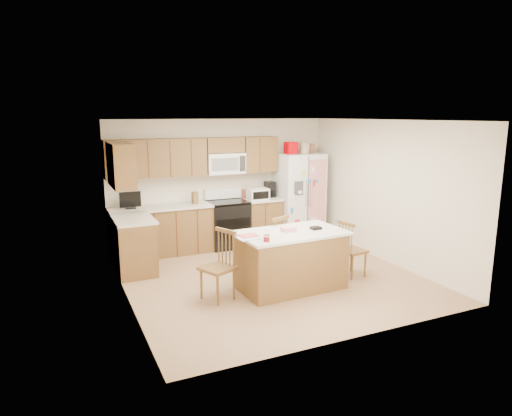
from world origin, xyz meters
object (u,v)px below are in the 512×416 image
island (291,260)px  windsor_chair_right (351,250)px  refrigerator (299,196)px  windsor_chair_left (219,267)px  stove (228,223)px  windsor_chair_back (273,247)px

island → windsor_chair_right: 1.15m
refrigerator → windsor_chair_right: 2.43m
windsor_chair_left → windsor_chair_right: (2.27, 0.01, -0.04)m
stove → windsor_chair_left: bearing=-113.6°
island → windsor_chair_back: windsor_chair_back is taller
refrigerator → stove: bearing=177.7°
island → windsor_chair_left: 1.13m
stove → windsor_chair_left: (-1.06, -2.42, -0.00)m
windsor_chair_right → island: bearing=-177.4°
refrigerator → windsor_chair_left: (-2.63, -2.36, -0.45)m
refrigerator → windsor_chair_left: refrigerator is taller
refrigerator → island: refrigerator is taller
windsor_chair_left → windsor_chair_right: 2.27m
refrigerator → island: size_ratio=1.20×
windsor_chair_left → windsor_chair_back: windsor_chair_left is taller
windsor_chair_right → windsor_chair_back: bearing=152.6°
windsor_chair_back → windsor_chair_right: (1.13, -0.58, -0.04)m
stove → windsor_chair_back: stove is taller
stove → refrigerator: refrigerator is taller
refrigerator → windsor_chair_back: refrigerator is taller
windsor_chair_left → windsor_chair_back: bearing=27.1°
windsor_chair_left → windsor_chair_right: size_ratio=1.09×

